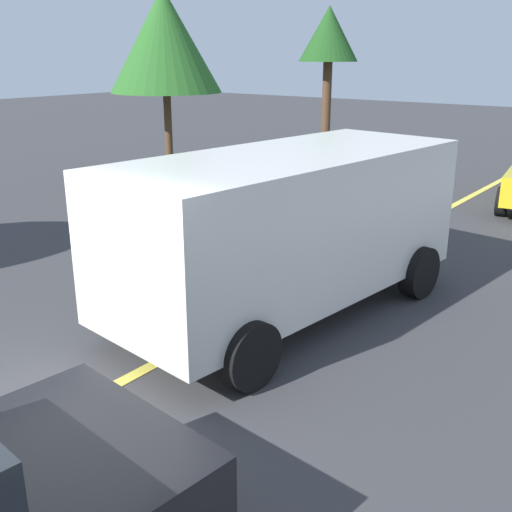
# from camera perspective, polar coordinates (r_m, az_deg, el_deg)

# --- Properties ---
(ground_plane) EXTENTS (80.00, 80.00, 0.00)m
(ground_plane) POSITION_cam_1_polar(r_m,az_deg,el_deg) (6.45, -19.22, -14.57)
(ground_plane) COLOR #38383A
(lane_marking_centre) EXTENTS (28.00, 0.16, 0.01)m
(lane_marking_centre) POSITION_cam_1_polar(r_m,az_deg,el_deg) (8.21, -1.70, -6.00)
(lane_marking_centre) COLOR #E0D14C
(white_van) EXTENTS (5.39, 2.73, 2.20)m
(white_van) POSITION_cam_1_polar(r_m,az_deg,el_deg) (8.06, 3.18, 3.05)
(white_van) COLOR silver
(white_van) RESTS_ON ground_plane
(tree_centre_verge) EXTENTS (1.85, 1.85, 4.78)m
(tree_centre_verge) POSITION_cam_1_polar(r_m,az_deg,el_deg) (20.20, 6.83, 19.65)
(tree_centre_verge) COLOR #513823
(tree_centre_verge) RESTS_ON ground_plane
(tree_right_verge) EXTENTS (3.00, 3.00, 5.04)m
(tree_right_verge) POSITION_cam_1_polar(r_m,az_deg,el_deg) (17.32, -8.57, 19.27)
(tree_right_verge) COLOR #513823
(tree_right_verge) RESTS_ON ground_plane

